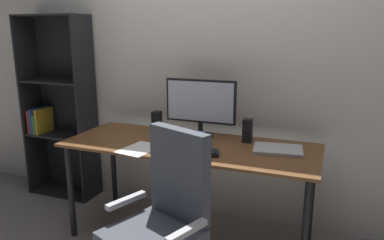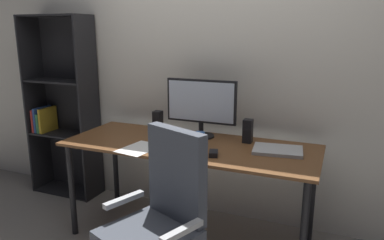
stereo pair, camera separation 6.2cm
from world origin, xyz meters
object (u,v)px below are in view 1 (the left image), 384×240
desk (189,154)px  mouse (214,153)px  coffee_mug (200,139)px  laptop (278,149)px  keyboard (180,151)px  speaker_left (157,122)px  monitor (200,104)px  office_chair (162,231)px  speaker_right (247,131)px  bookshelf (60,109)px

desk → mouse: (0.24, -0.17, 0.09)m
coffee_mug → desk: bearing=169.1°
laptop → mouse: bearing=-153.9°
desk → keyboard: bearing=-85.9°
desk → speaker_left: speaker_left is taller
monitor → laptop: size_ratio=1.69×
desk → laptop: 0.62m
desk → coffee_mug: (0.08, -0.02, 0.13)m
laptop → office_chair: (-0.50, -0.76, -0.29)m
monitor → office_chair: monitor is taller
speaker_left → speaker_right: bearing=0.0°
speaker_left → bookshelf: bearing=172.2°
monitor → keyboard: bearing=-89.2°
bookshelf → coffee_mug: bearing=-13.4°
office_chair → bookshelf: bookshelf is taller
speaker_right → bookshelf: size_ratio=0.10×
coffee_mug → speaker_right: 0.36m
office_chair → bookshelf: bearing=168.2°
monitor → speaker_right: monitor is taller
monitor → laptop: 0.66m
speaker_left → coffee_mug: bearing=-25.9°
office_chair → keyboard: bearing=123.4°
desk → office_chair: (0.11, -0.69, -0.20)m
monitor → laptop: (0.60, -0.14, -0.24)m
monitor → speaker_left: monitor is taller
laptop → speaker_right: speaker_right is taller
mouse → bookshelf: bookshelf is taller
laptop → speaker_left: (-0.96, 0.13, 0.07)m
mouse → speaker_left: speaker_left is taller
office_chair → coffee_mug: bearing=114.5°
mouse → office_chair: bearing=-120.5°
keyboard → bookshelf: bearing=161.3°
keyboard → mouse: size_ratio=3.02×
monitor → laptop: bearing=-12.9°
desk → coffee_mug: coffee_mug is taller
office_chair → laptop: bearing=78.9°
laptop → bookshelf: bearing=165.2°
keyboard → speaker_left: bearing=134.7°
keyboard → office_chair: (0.10, -0.49, -0.29)m
desk → monitor: monitor is taller
laptop → desk: bearing=179.2°
monitor → mouse: (0.23, -0.38, -0.23)m
keyboard → bookshelf: bookshelf is taller
laptop → speaker_left: speaker_left is taller
speaker_left → monitor: bearing=1.2°
keyboard → coffee_mug: coffee_mug is taller
office_chair → desk: bearing=121.3°
mouse → laptop: 0.44m
speaker_right → monitor: bearing=178.8°
speaker_left → office_chair: office_chair is taller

